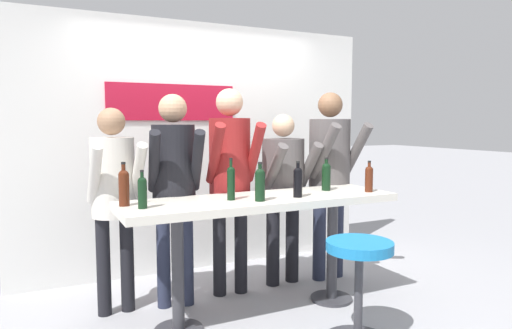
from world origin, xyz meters
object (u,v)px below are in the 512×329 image
Objects in this scene: wine_bottle_3 at (326,175)px; wine_bottle_2 at (231,181)px; wine_bottle_4 at (298,181)px; tasting_table at (261,215)px; person_center at (284,181)px; wine_bottle_5 at (260,183)px; person_far_left at (113,187)px; person_center_right at (330,165)px; bar_stool at (359,275)px; wine_bottle_1 at (369,178)px; wine_bottle_0 at (124,186)px; person_center_left at (230,168)px; person_left at (174,176)px; wine_bottle_6 at (142,191)px.

wine_bottle_2 is at bearing -174.80° from wine_bottle_3.
wine_bottle_3 is 0.45m from wine_bottle_4.
wine_bottle_4 reaches higher than tasting_table.
wine_bottle_5 is (-0.59, -0.69, 0.10)m from person_center.
person_far_left is 2.02m from person_center_right.
wine_bottle_5 is (-0.47, 0.58, 0.60)m from bar_stool.
wine_bottle_0 is at bearing 172.77° from wine_bottle_1.
person_far_left is 5.17× the size of wine_bottle_2.
person_center_left is at bearing 146.06° from wine_bottle_1.
person_center_left is 0.57m from wine_bottle_2.
person_far_left is 0.91× the size of person_center_right.
person_center_right is 6.21× the size of wine_bottle_5.
wine_bottle_0 reaches higher than tasting_table.
wine_bottle_5 reaches higher than wine_bottle_3.
wine_bottle_1 is at bearing -39.40° from wine_bottle_3.
person_center_right reaches higher than tasting_table.
person_left reaches higher than person_center.
person_center is at bearing 69.43° from wine_bottle_4.
tasting_table is 0.77m from person_center.
person_center is 5.66× the size of wine_bottle_3.
wine_bottle_4 is (0.26, -0.12, 0.28)m from tasting_table.
person_left is 0.97× the size of person_center_left.
wine_bottle_3 is at bearing 16.46° from wine_bottle_5.
person_center_left is at bearing 86.73° from wine_bottle_5.
wine_bottle_3 is (1.23, -0.39, -0.02)m from person_left.
person_left is 0.52m from person_center_left.
bar_stool is 1.14m from wine_bottle_2.
wine_bottle_2 is at bearing -7.92° from wine_bottle_0.
wine_bottle_6 is (0.10, -0.59, 0.05)m from person_far_left.
person_left is (-0.95, 1.19, 0.61)m from bar_stool.
wine_bottle_5 is (-0.04, -0.66, -0.05)m from person_center_left.
wine_bottle_6 is at bearing 176.87° from wine_bottle_4.
person_center is (1.07, 0.08, -0.11)m from person_left.
person_center is (0.51, 0.54, 0.18)m from tasting_table.
bar_stool is at bearing -62.07° from tasting_table.
person_far_left is 1.76m from wine_bottle_3.
person_center_left is 1.00× the size of person_center_right.
person_center is 0.82m from wine_bottle_1.
wine_bottle_2 is at bearing -178.04° from tasting_table.
person_center_right is 1.24m from wine_bottle_5.
wine_bottle_5 is at bearing -6.20° from wine_bottle_6.
wine_bottle_2 reaches higher than wine_bottle_3.
person_center_right reaches higher than bar_stool.
bar_stool is at bearing -118.59° from person_center_right.
bar_stool is at bearing -30.21° from wine_bottle_0.
person_center is (0.12, 1.27, 0.50)m from bar_stool.
person_center_left reaches higher than tasting_table.
person_left is at bearing 122.73° from wine_bottle_2.
tasting_table is 7.51× the size of wine_bottle_5.
wine_bottle_2 is (0.31, -0.47, -0.01)m from person_left.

